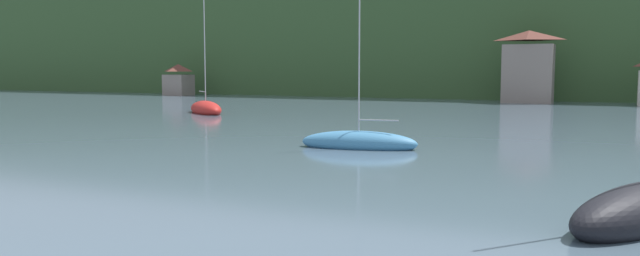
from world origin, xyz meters
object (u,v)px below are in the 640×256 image
at_px(shore_building_westcentral, 528,68).
at_px(sailboat_mid_7, 359,143).
at_px(shore_building_west, 178,80).
at_px(sailboat_far_4, 206,109).

bearing_deg(shore_building_westcentral, sailboat_mid_7, -92.17).
xyz_separation_m(shore_building_west, shore_building_westcentral, (60.27, 0.02, 2.08)).
height_order(shore_building_westcentral, sailboat_mid_7, shore_building_westcentral).
relative_size(shore_building_westcentral, sailboat_far_4, 0.80).
xyz_separation_m(shore_building_westcentral, sailboat_mid_7, (-2.11, -55.65, -4.49)).
bearing_deg(sailboat_far_4, shore_building_west, 172.02).
height_order(sailboat_far_4, sailboat_mid_7, sailboat_far_4).
relative_size(shore_building_west, sailboat_far_4, 0.45).
bearing_deg(sailboat_far_4, shore_building_westcentral, 92.00).
bearing_deg(sailboat_mid_7, shore_building_westcentral, -102.18).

